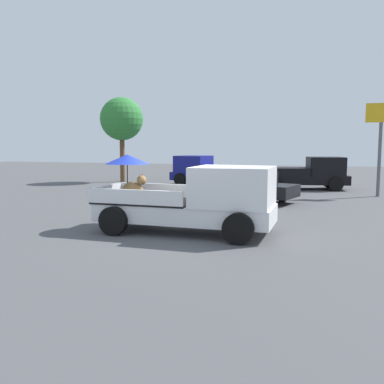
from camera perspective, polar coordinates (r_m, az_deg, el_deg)
The scene contains 7 objects.
ground_plane at distance 12.18m, azimuth -0.94°, elevation -5.42°, with size 80.00×80.00×0.00m, color #4C4C4F.
pickup_truck_main at distance 11.90m, azimuth 0.82°, elevation -0.95°, with size 5.08×2.32×2.21m.
pickup_truck_red at distance 24.56m, azimuth 15.20°, elevation 2.41°, with size 5.04×2.83×1.80m.
pickup_truck_far at distance 25.89m, azimuth 2.11°, elevation 2.83°, with size 5.07×2.95×1.80m.
parked_sedan_near at distance 18.66m, azimuth 7.41°, elevation 0.97°, with size 4.62×2.89×1.33m.
motel_sign at distance 22.19m, azimuth 24.04°, elevation 7.57°, with size 1.40×0.16×4.44m.
tree_by_lot at distance 28.83m, azimuth -9.44°, elevation 9.61°, with size 2.84×2.84×5.60m.
Camera 1 is at (3.67, -11.34, 2.50)m, focal length 39.68 mm.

